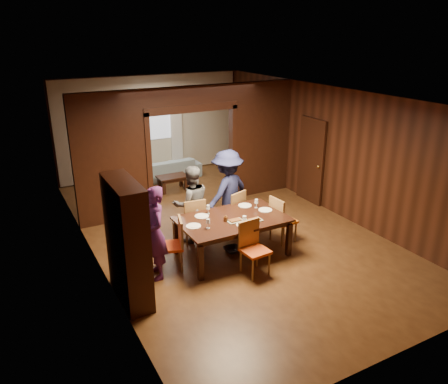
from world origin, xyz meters
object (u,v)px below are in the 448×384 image
chair_far_l (192,220)px  chair_far_r (231,212)px  chair_left (170,245)px  coffee_table (173,183)px  person_grey (191,204)px  sofa (166,169)px  person_purple (155,233)px  dining_table (232,236)px  chair_right (284,219)px  hutch (127,242)px  person_navy (227,192)px  chair_near (255,249)px

chair_far_l → chair_far_r: bearing=-175.2°
chair_left → coffee_table: bearing=173.3°
person_grey → sofa: 4.11m
person_purple → chair_far_r: size_ratio=1.72×
person_grey → person_purple: bearing=47.3°
dining_table → chair_left: bearing=177.4°
chair_right → hutch: bearing=93.3°
chair_right → chair_far_l: 1.85m
person_purple → hutch: 0.74m
person_navy → sofa: (0.13, 3.92, -0.61)m
chair_left → chair_far_r: bearing=130.7°
chair_left → chair_right: size_ratio=1.00×
dining_table → coffee_table: dining_table is taller
person_purple → chair_far_l: size_ratio=1.72×
person_purple → chair_near: size_ratio=1.72×
chair_right → chair_far_r: same height
chair_far_l → person_navy: bearing=-167.5°
sofa → coffee_table: 1.03m
person_grey → sofa: person_grey is taller
chair_left → chair_near: size_ratio=1.00×
chair_right → chair_far_l: same height
person_navy → hutch: bearing=8.6°
person_grey → chair_left: bearing=52.7°
sofa → person_purple: bearing=65.5°
person_grey → hutch: 2.22m
sofa → dining_table: dining_table is taller
person_navy → chair_far_r: person_navy is taller
person_purple → chair_right: (2.75, 0.06, -0.35)m
sofa → chair_right: size_ratio=2.02×
coffee_table → chair_far_r: (0.11, -3.03, 0.28)m
sofa → chair_near: (-0.55, -5.69, 0.20)m
dining_table → person_navy: bearing=66.4°
person_grey → hutch: hutch is taller
person_navy → chair_far_l: size_ratio=1.85×
person_purple → hutch: (-0.59, -0.41, 0.17)m
person_grey → chair_far_l: 0.32m
person_navy → dining_table: size_ratio=0.89×
dining_table → chair_left: size_ratio=2.09×
dining_table → chair_far_l: chair_far_l is taller
chair_far_l → dining_table: bearing=123.6°
chair_far_l → hutch: size_ratio=0.48×
person_grey → sofa: bearing=-97.5°
chair_near → hutch: size_ratio=0.48×
person_purple → chair_near: (1.56, -0.75, -0.35)m
hutch → dining_table: bearing=12.5°
coffee_table → chair_far_l: bearing=-104.6°
person_navy → dining_table: bearing=45.8°
sofa → chair_left: 5.15m
person_purple → chair_far_r: bearing=118.1°
dining_table → chair_right: (1.19, -0.00, 0.10)m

